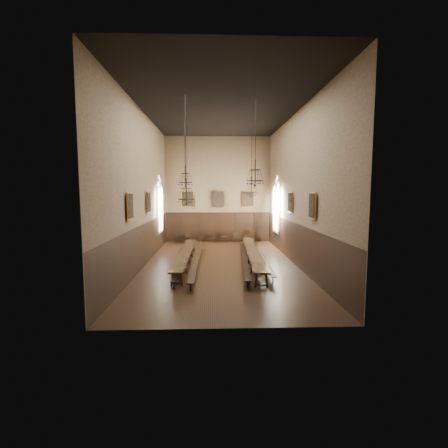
{
  "coord_description": "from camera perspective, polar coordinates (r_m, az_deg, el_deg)",
  "views": [
    {
      "loc": [
        -0.46,
        -19.04,
        4.45
      ],
      "look_at": [
        0.27,
        1.5,
        2.3
      ],
      "focal_mm": 26.0,
      "sensor_mm": 36.0,
      "label": 1
    }
  ],
  "objects": [
    {
      "name": "chair_5",
      "position": [
        27.99,
        2.11,
        -2.63
      ],
      "size": [
        0.45,
        0.45,
        0.88
      ],
      "rotation": [
        0.0,
        0.0,
        0.18
      ],
      "color": "black",
      "rests_on": "floor"
    },
    {
      "name": "window_left",
      "position": [
        24.88,
        -11.23,
        3.44
      ],
      "size": [
        0.2,
        2.2,
        4.6
      ],
      "primitive_type": null,
      "color": "white",
      "rests_on": "wall_left"
    },
    {
      "name": "chandelier_front_left",
      "position": [
        16.15,
        -6.64,
        5.62
      ],
      "size": [
        0.83,
        0.83,
        5.14
      ],
      "color": "black",
      "rests_on": "ceiling"
    },
    {
      "name": "wall_left",
      "position": [
        19.47,
        -14.12,
        5.94
      ],
      "size": [
        0.02,
        18.0,
        9.0
      ],
      "primitive_type": "cube",
      "color": "#8D7156",
      "rests_on": "ground"
    },
    {
      "name": "chandelier_back_right",
      "position": [
        21.61,
        4.84,
        6.26
      ],
      "size": [
        0.91,
        0.91,
        4.9
      ],
      "color": "black",
      "rests_on": "ceiling"
    },
    {
      "name": "wainscot_panelling",
      "position": [
        19.31,
        -0.64,
        -3.56
      ],
      "size": [
        9.0,
        18.0,
        2.5
      ],
      "primitive_type": null,
      "color": "black",
      "rests_on": "floor"
    },
    {
      "name": "wall_back",
      "position": [
        28.06,
        -1.1,
        6.07
      ],
      "size": [
        9.0,
        0.02,
        9.0
      ],
      "primitive_type": "cube",
      "color": "#8D7156",
      "rests_on": "ground"
    },
    {
      "name": "chair_3",
      "position": [
        27.82,
        -2.08,
        -2.6
      ],
      "size": [
        0.45,
        0.45,
        1.01
      ],
      "rotation": [
        0.0,
        0.0,
        -0.02
      ],
      "color": "black",
      "rests_on": "floor"
    },
    {
      "name": "portrait_back_0",
      "position": [
        28.01,
        -6.44,
        4.4
      ],
      "size": [
        1.1,
        0.12,
        1.4
      ],
      "color": "#BF802D",
      "rests_on": "wall_back"
    },
    {
      "name": "chair_4",
      "position": [
        27.96,
        -0.07,
        -2.6
      ],
      "size": [
        0.44,
        0.44,
        0.93
      ],
      "rotation": [
        0.0,
        0.0,
        -0.06
      ],
      "color": "black",
      "rests_on": "floor"
    },
    {
      "name": "bench_left_outer",
      "position": [
        19.39,
        -7.92,
        -6.49
      ],
      "size": [
        0.82,
        9.82,
        0.44
      ],
      "rotation": [
        0.0,
        0.0,
        0.05
      ],
      "color": "black",
      "rests_on": "floor"
    },
    {
      "name": "floor",
      "position": [
        19.56,
        -0.64,
        -7.2
      ],
      "size": [
        9.0,
        18.0,
        0.02
      ],
      "primitive_type": "cube",
      "color": "black",
      "rests_on": "ground"
    },
    {
      "name": "bench_right_inner",
      "position": [
        19.43,
        3.59,
        -6.41
      ],
      "size": [
        0.93,
        9.96,
        0.45
      ],
      "rotation": [
        0.0,
        0.0,
        -0.06
      ],
      "color": "black",
      "rests_on": "floor"
    },
    {
      "name": "chair_2",
      "position": [
        27.91,
        -4.0,
        -2.67
      ],
      "size": [
        0.41,
        0.41,
        0.88
      ],
      "rotation": [
        0.0,
        0.0,
        -0.07
      ],
      "color": "black",
      "rests_on": "floor"
    },
    {
      "name": "chair_1",
      "position": [
        28.01,
        -6.41,
        -2.66
      ],
      "size": [
        0.46,
        0.46,
        0.87
      ],
      "rotation": [
        0.0,
        0.0,
        0.21
      ],
      "color": "black",
      "rests_on": "floor"
    },
    {
      "name": "bench_right_outer",
      "position": [
        19.91,
        6.96,
        -6.22
      ],
      "size": [
        0.69,
        9.04,
        0.41
      ],
      "rotation": [
        0.0,
        0.0,
        -0.05
      ],
      "color": "black",
      "rests_on": "floor"
    },
    {
      "name": "bench_left_inner",
      "position": [
        19.31,
        -4.91,
        -6.45
      ],
      "size": [
        0.32,
        10.54,
        0.47
      ],
      "rotation": [
        0.0,
        0.0,
        -0.0
      ],
      "color": "black",
      "rests_on": "floor"
    },
    {
      "name": "portrait_right_1",
      "position": [
        16.3,
        15.27,
        3.13
      ],
      "size": [
        0.12,
        1.0,
        1.3
      ],
      "color": "#BF802D",
      "rests_on": "wall_right"
    },
    {
      "name": "chair_0",
      "position": [
        28.04,
        -8.04,
        -2.6
      ],
      "size": [
        0.48,
        0.48,
        0.99
      ],
      "rotation": [
        0.0,
        0.0,
        0.11
      ],
      "color": "black",
      "rests_on": "floor"
    },
    {
      "name": "portrait_back_2",
      "position": [
        28.1,
        4.23,
        4.43
      ],
      "size": [
        1.1,
        0.12,
        1.4
      ],
      "color": "#BF802D",
      "rests_on": "wall_back"
    },
    {
      "name": "chandelier_back_left",
      "position": [
        21.61,
        -6.83,
        7.96
      ],
      "size": [
        0.91,
        0.91,
        4.21
      ],
      "color": "black",
      "rests_on": "ceiling"
    },
    {
      "name": "wall_right",
      "position": [
        19.68,
        12.66,
        5.98
      ],
      "size": [
        0.02,
        18.0,
        9.0
      ],
      "primitive_type": "cube",
      "color": "#8D7156",
      "rests_on": "ground"
    },
    {
      "name": "wall_front",
      "position": [
        10.04,
        0.6,
        6.27
      ],
      "size": [
        9.0,
        0.02,
        9.0
      ],
      "primitive_type": "cube",
      "color": "#8D7156",
      "rests_on": "ground"
    },
    {
      "name": "chair_6",
      "position": [
        28.04,
        4.04,
        -2.53
      ],
      "size": [
        0.57,
        0.57,
        1.03
      ],
      "rotation": [
        0.0,
        0.0,
        -0.31
      ],
      "color": "black",
      "rests_on": "floor"
    },
    {
      "name": "chandelier_front_right",
      "position": [
        16.88,
        5.51,
        8.51
      ],
      "size": [
        0.87,
        0.87,
        4.23
      ],
      "color": "black",
      "rests_on": "ceiling"
    },
    {
      "name": "portrait_left_0",
      "position": [
        20.44,
        -13.12,
        3.72
      ],
      "size": [
        0.12,
        1.0,
        1.3
      ],
      "color": "#BF802D",
      "rests_on": "wall_left"
    },
    {
      "name": "portrait_right_0",
      "position": [
        20.63,
        11.56,
        3.77
      ],
      "size": [
        0.12,
        1.0,
        1.3
      ],
      "color": "#BF802D",
      "rests_on": "wall_right"
    },
    {
      "name": "table_left",
      "position": [
        19.64,
        -6.78,
        -6.03
      ],
      "size": [
        0.79,
        9.71,
        0.76
      ],
      "rotation": [
        0.0,
        0.0,
        -0.01
      ],
      "color": "black",
      "rests_on": "floor"
    },
    {
      "name": "table_right",
      "position": [
        19.72,
        5.08,
        -5.86
      ],
      "size": [
        1.19,
        10.61,
        0.83
      ],
      "rotation": [
        0.0,
        0.0,
        -0.04
      ],
      "color": "black",
      "rests_on": "floor"
    },
    {
      "name": "portrait_left_1",
      "position": [
        16.05,
        -16.19,
        3.06
      ],
      "size": [
        0.12,
        1.0,
        1.3
      ],
      "color": "#BF802D",
      "rests_on": "wall_left"
    },
    {
      "name": "portrait_back_1",
      "position": [
        27.94,
        -1.09,
        4.43
      ],
      "size": [
        1.1,
        0.12,
        1.4
      ],
      "color": "#BF802D",
      "rests_on": "wall_back"
    },
    {
      "name": "ceiling",
      "position": [
        19.59,
        -0.67,
        19.44
      ],
      "size": [
        9.0,
        18.0,
        0.02
      ],
      "primitive_type": "cube",
      "color": "black",
      "rests_on": "ground"
    },
    {
      "name": "chair_7",
      "position": [
        28.11,
        6.21,
        -2.6
      ],
      "size": [
        0.47,
        0.47,
        0.92
      ],
      "rotation": [
        0.0,
        0.0,
        -0.17
      ],
      "color": "black",
      "rests_on": "floor"
    },
    {
      "name": "window_right",
      "position": [
        25.05,
        9.24,
        3.49
      ],
      "size": [
        0.2,
        2.2,
        4.6
      ],
      "primitive_type": null,
      "color": "white",
      "rests_on": "wall_right"
    }
  ]
}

